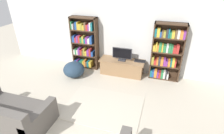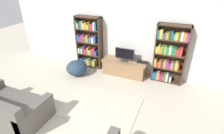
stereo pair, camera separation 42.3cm
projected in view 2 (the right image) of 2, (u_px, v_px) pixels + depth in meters
The scene contains 9 objects.
wall_back at pixel (126, 34), 5.66m from camera, with size 8.80×0.06×2.60m.
bookshelf_left at pixel (89, 43), 6.16m from camera, with size 0.92×0.30×1.81m.
bookshelf_right at pixel (169, 55), 5.21m from camera, with size 0.92×0.30×1.81m.
tv_stand at pixel (124, 67), 5.85m from camera, with size 1.48×0.54×0.51m.
television at pixel (125, 55), 5.61m from camera, with size 0.64×0.16×0.44m.
laptop at pixel (143, 62), 5.60m from camera, with size 0.36×0.20×0.03m.
area_rug at pixel (100, 106), 4.50m from camera, with size 1.94×1.43×0.02m.
couch_left_sectional at pixel (8, 109), 4.03m from camera, with size 1.79×0.99×0.81m.
beanbag_ottoman at pixel (77, 68), 5.84m from camera, with size 0.69×0.69×0.50m, color #23384C.
Camera 2 is at (1.72, -1.02, 3.00)m, focal length 28.00 mm.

